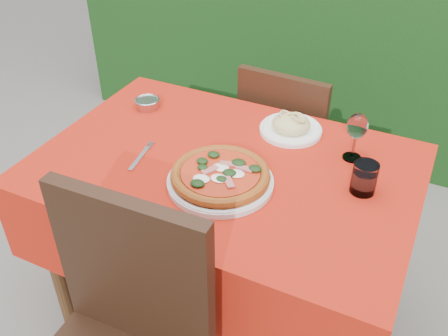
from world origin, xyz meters
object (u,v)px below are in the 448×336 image
at_px(chair_far, 287,142).
at_px(water_glass, 364,179).
at_px(steel_ramekin, 147,104).
at_px(pizza_plate, 220,177).
at_px(fork, 139,158).
at_px(pasta_plate, 291,126).
at_px(wine_glass, 357,128).

distance_m(chair_far, water_glass, 0.75).
distance_m(chair_far, steel_ramekin, 0.66).
height_order(pizza_plate, fork, pizza_plate).
bearing_deg(pasta_plate, chair_far, 109.25).
bearing_deg(fork, chair_far, 58.17).
height_order(pasta_plate, steel_ramekin, pasta_plate).
xyz_separation_m(pasta_plate, steel_ramekin, (-0.57, -0.07, -0.01)).
bearing_deg(steel_ramekin, water_glass, -10.14).
bearing_deg(wine_glass, steel_ramekin, -179.65).
bearing_deg(wine_glass, chair_far, 133.23).
distance_m(water_glass, steel_ramekin, 0.90).
height_order(wine_glass, fork, wine_glass).
xyz_separation_m(pizza_plate, fork, (-0.31, 0.00, -0.03)).
distance_m(chair_far, pasta_plate, 0.42).
bearing_deg(steel_ramekin, pizza_plate, -33.70).
bearing_deg(pizza_plate, chair_far, 91.05).
distance_m(pasta_plate, water_glass, 0.40).
relative_size(chair_far, pizza_plate, 2.44).
relative_size(pizza_plate, pasta_plate, 1.55).
relative_size(chair_far, steel_ramekin, 9.53).
xyz_separation_m(chair_far, wine_glass, (0.35, -0.37, 0.37)).
height_order(pizza_plate, pasta_plate, pasta_plate).
height_order(water_glass, fork, water_glass).
bearing_deg(pizza_plate, wine_glass, 43.82).
xyz_separation_m(pizza_plate, wine_glass, (0.34, 0.32, 0.09)).
xyz_separation_m(pizza_plate, water_glass, (0.41, 0.16, 0.02)).
height_order(chair_far, pizza_plate, chair_far).
distance_m(water_glass, fork, 0.74).
distance_m(pizza_plate, steel_ramekin, 0.58).
distance_m(chair_far, fork, 0.80).
height_order(chair_far, water_glass, chair_far).
distance_m(wine_glass, fork, 0.73).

